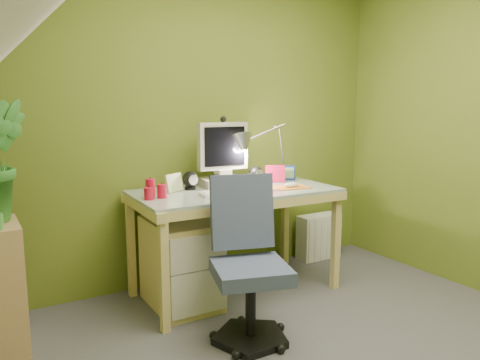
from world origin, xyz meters
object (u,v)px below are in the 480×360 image
monitor (223,153)px  desk_lamp (274,140)px  task_chair (251,271)px  desk (235,241)px  radiator (319,236)px

monitor → desk_lamp: (0.45, 0.00, 0.07)m
task_chair → desk_lamp: bearing=65.6°
desk → desk_lamp: (0.45, 0.18, 0.69)m
desk_lamp → task_chair: 1.29m
radiator → task_chair: bearing=-144.2°
monitor → desk_lamp: 0.46m
task_chair → radiator: bearing=52.8°
radiator → desk: bearing=-164.7°
desk → desk_lamp: 0.84m
monitor → radiator: (1.01, 0.10, -0.80)m
desk → task_chair: bearing=-111.6°
monitor → radiator: 1.29m
desk_lamp → task_chair: bearing=-126.9°
desk_lamp → radiator: desk_lamp is taller
desk → radiator: (1.01, 0.28, -0.18)m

